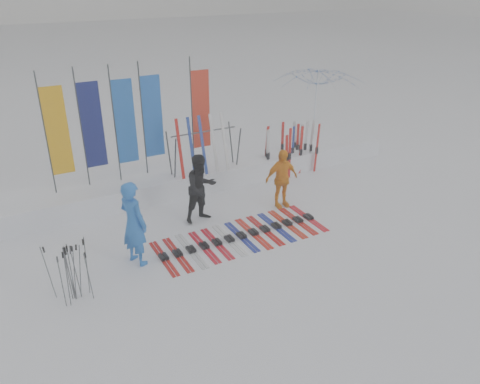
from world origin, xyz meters
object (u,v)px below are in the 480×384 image
ski_row (242,236)px  tent_canopy (317,107)px  ski_rack (204,145)px  person_black (201,188)px  person_blue (134,223)px  person_yellow (281,179)px

ski_row → tent_canopy: bearing=39.5°
ski_row → ski_rack: size_ratio=2.06×
person_black → ski_rack: (0.91, 1.76, 0.48)m
person_blue → ski_row: size_ratio=0.47×
person_blue → tent_canopy: size_ratio=0.61×
person_black → tent_canopy: tent_canopy is taller
person_blue → person_yellow: size_ratio=1.18×
person_blue → ski_row: 2.75m
person_blue → person_yellow: (4.34, 0.80, -0.15)m
person_blue → tent_canopy: bearing=-85.1°
person_black → ski_rack: size_ratio=0.89×
person_black → ski_row: 1.62m
person_yellow → ski_rack: ski_rack is taller
person_blue → ski_row: person_blue is taller
person_black → person_yellow: bearing=-16.9°
person_black → ski_row: person_black is taller
person_black → person_blue: bearing=-160.9°
person_yellow → tent_canopy: tent_canopy is taller
person_blue → tent_canopy: (8.29, 4.54, 0.47)m
ski_row → person_black: bearing=110.6°
person_black → person_yellow: person_black is taller
person_black → ski_rack: 2.04m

